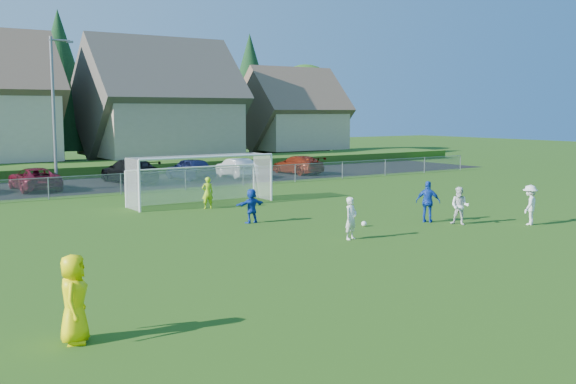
{
  "coord_description": "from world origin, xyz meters",
  "views": [
    {
      "loc": [
        -15.28,
        -14.72,
        4.71
      ],
      "look_at": [
        0.0,
        8.0,
        1.4
      ],
      "focal_mm": 42.0,
      "sensor_mm": 36.0,
      "label": 1
    }
  ],
  "objects_px": {
    "referee": "(74,299)",
    "goalkeeper": "(208,193)",
    "player_blue_b": "(251,206)",
    "soccer_goal": "(200,172)",
    "player_white_b": "(460,206)",
    "car_c": "(34,179)",
    "car_e": "(190,169)",
    "soccer_ball": "(364,224)",
    "player_white_a": "(351,218)",
    "car_d": "(129,171)",
    "player_blue_a": "(428,202)",
    "player_white_c": "(530,205)",
    "car_f": "(236,168)",
    "car_g": "(298,165)"
  },
  "relations": [
    {
      "from": "player_white_a",
      "to": "player_white_c",
      "type": "relative_size",
      "value": 0.94
    },
    {
      "from": "referee",
      "to": "car_c",
      "type": "bearing_deg",
      "value": 14.48
    },
    {
      "from": "referee",
      "to": "car_d",
      "type": "bearing_deg",
      "value": 3.61
    },
    {
      "from": "player_blue_b",
      "to": "car_d",
      "type": "height_order",
      "value": "car_d"
    },
    {
      "from": "player_white_a",
      "to": "player_blue_b",
      "type": "xyz_separation_m",
      "value": [
        -1.15,
        5.21,
        -0.05
      ]
    },
    {
      "from": "soccer_ball",
      "to": "player_white_b",
      "type": "distance_m",
      "value": 4.09
    },
    {
      "from": "player_white_c",
      "to": "goalkeeper",
      "type": "xyz_separation_m",
      "value": [
        -8.95,
        11.65,
        -0.06
      ]
    },
    {
      "from": "goalkeeper",
      "to": "car_f",
      "type": "relative_size",
      "value": 0.37
    },
    {
      "from": "player_white_c",
      "to": "player_blue_a",
      "type": "bearing_deg",
      "value": -64.99
    },
    {
      "from": "soccer_ball",
      "to": "player_white_b",
      "type": "height_order",
      "value": "player_white_b"
    },
    {
      "from": "goalkeeper",
      "to": "car_g",
      "type": "bearing_deg",
      "value": -125.24
    },
    {
      "from": "goalkeeper",
      "to": "car_g",
      "type": "relative_size",
      "value": 0.33
    },
    {
      "from": "car_g",
      "to": "soccer_goal",
      "type": "distance_m",
      "value": 17.21
    },
    {
      "from": "soccer_ball",
      "to": "car_c",
      "type": "xyz_separation_m",
      "value": [
        -8.05,
        20.69,
        0.57
      ]
    },
    {
      "from": "player_blue_a",
      "to": "car_e",
      "type": "xyz_separation_m",
      "value": [
        -0.61,
        21.75,
        -0.12
      ]
    },
    {
      "from": "soccer_ball",
      "to": "car_c",
      "type": "height_order",
      "value": "car_c"
    },
    {
      "from": "referee",
      "to": "player_white_b",
      "type": "xyz_separation_m",
      "value": [
        17.52,
        5.49,
        -0.13
      ]
    },
    {
      "from": "player_blue_b",
      "to": "soccer_goal",
      "type": "bearing_deg",
      "value": -100.14
    },
    {
      "from": "soccer_ball",
      "to": "car_d",
      "type": "xyz_separation_m",
      "value": [
        -1.84,
        21.51,
        0.69
      ]
    },
    {
      "from": "player_white_b",
      "to": "player_blue_b",
      "type": "bearing_deg",
      "value": -155.92
    },
    {
      "from": "soccer_ball",
      "to": "car_d",
      "type": "relative_size",
      "value": 0.04
    },
    {
      "from": "car_d",
      "to": "car_e",
      "type": "height_order",
      "value": "car_d"
    },
    {
      "from": "player_blue_b",
      "to": "car_f",
      "type": "height_order",
      "value": "player_blue_b"
    },
    {
      "from": "player_blue_b",
      "to": "soccer_ball",
      "type": "bearing_deg",
      "value": 132.64
    },
    {
      "from": "soccer_ball",
      "to": "player_white_b",
      "type": "bearing_deg",
      "value": -28.08
    },
    {
      "from": "referee",
      "to": "goalkeeper",
      "type": "bearing_deg",
      "value": -8.94
    },
    {
      "from": "player_blue_b",
      "to": "goalkeeper",
      "type": "xyz_separation_m",
      "value": [
        0.39,
        4.79,
        0.04
      ]
    },
    {
      "from": "soccer_ball",
      "to": "player_white_a",
      "type": "bearing_deg",
      "value": -139.93
    },
    {
      "from": "soccer_ball",
      "to": "car_g",
      "type": "distance_m",
      "value": 23.36
    },
    {
      "from": "car_d",
      "to": "soccer_goal",
      "type": "bearing_deg",
      "value": 84.15
    },
    {
      "from": "soccer_ball",
      "to": "car_c",
      "type": "distance_m",
      "value": 22.21
    },
    {
      "from": "soccer_ball",
      "to": "player_white_c",
      "type": "xyz_separation_m",
      "value": [
        5.98,
        -3.51,
        0.72
      ]
    },
    {
      "from": "car_c",
      "to": "car_f",
      "type": "height_order",
      "value": "car_f"
    },
    {
      "from": "soccer_goal",
      "to": "player_white_c",
      "type": "bearing_deg",
      "value": -57.82
    },
    {
      "from": "player_white_a",
      "to": "player_blue_a",
      "type": "bearing_deg",
      "value": -4.3
    },
    {
      "from": "player_white_c",
      "to": "player_blue_b",
      "type": "xyz_separation_m",
      "value": [
        -9.34,
        6.85,
        -0.1
      ]
    },
    {
      "from": "player_blue_b",
      "to": "referee",
      "type": "bearing_deg",
      "value": 42.81
    },
    {
      "from": "player_white_c",
      "to": "car_d",
      "type": "relative_size",
      "value": 0.3
    },
    {
      "from": "referee",
      "to": "soccer_goal",
      "type": "bearing_deg",
      "value": -7.16
    },
    {
      "from": "player_white_a",
      "to": "player_blue_b",
      "type": "distance_m",
      "value": 5.33
    },
    {
      "from": "car_e",
      "to": "soccer_goal",
      "type": "bearing_deg",
      "value": 61.51
    },
    {
      "from": "goalkeeper",
      "to": "car_d",
      "type": "xyz_separation_m",
      "value": [
        1.13,
        13.38,
        0.03
      ]
    },
    {
      "from": "player_white_b",
      "to": "goalkeeper",
      "type": "xyz_separation_m",
      "value": [
        -6.53,
        10.03,
        -0.02
      ]
    },
    {
      "from": "player_white_c",
      "to": "car_d",
      "type": "height_order",
      "value": "player_white_c"
    },
    {
      "from": "car_c",
      "to": "car_e",
      "type": "relative_size",
      "value": 1.09
    },
    {
      "from": "car_d",
      "to": "car_f",
      "type": "relative_size",
      "value": 1.32
    },
    {
      "from": "car_c",
      "to": "player_blue_a",
      "type": "bearing_deg",
      "value": 117.01
    },
    {
      "from": "soccer_goal",
      "to": "player_blue_b",
      "type": "bearing_deg",
      "value": -97.6
    },
    {
      "from": "player_white_c",
      "to": "car_f",
      "type": "xyz_separation_m",
      "value": [
        -0.31,
        24.09,
        -0.14
      ]
    },
    {
      "from": "car_c",
      "to": "car_d",
      "type": "distance_m",
      "value": 6.27
    }
  ]
}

